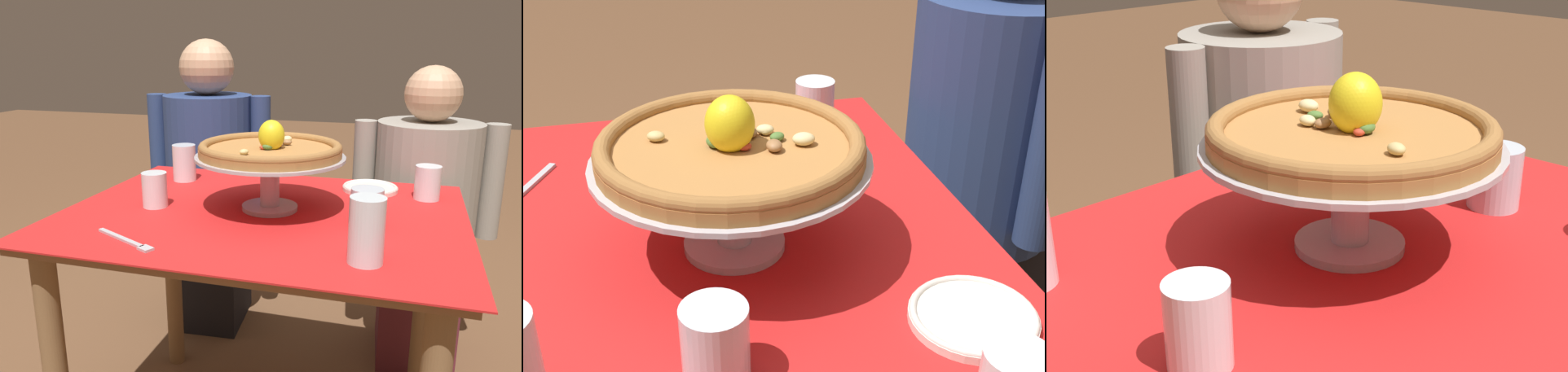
% 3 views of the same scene
% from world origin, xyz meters
% --- Properties ---
extents(dining_table, '(1.05, 0.82, 0.76)m').
position_xyz_m(dining_table, '(0.00, 0.00, 0.62)').
color(dining_table, olive).
rests_on(dining_table, ground).
extents(pizza_stand, '(0.40, 0.40, 0.15)m').
position_xyz_m(pizza_stand, '(0.01, 0.02, 0.87)').
color(pizza_stand, '#B7B7C1').
rests_on(pizza_stand, dining_table).
extents(pizza, '(0.38, 0.38, 0.09)m').
position_xyz_m(pizza, '(0.01, 0.02, 0.92)').
color(pizza, '#AD753D').
rests_on(pizza, pizza_stand).
extents(water_glass_front_right, '(0.07, 0.07, 0.14)m').
position_xyz_m(water_glass_front_right, '(0.29, -0.27, 0.82)').
color(water_glass_front_right, silver).
rests_on(water_glass_front_right, dining_table).
extents(water_glass_back_left, '(0.08, 0.08, 0.12)m').
position_xyz_m(water_glass_back_left, '(-0.34, 0.25, 0.81)').
color(water_glass_back_left, white).
rests_on(water_glass_back_left, dining_table).
extents(water_glass_side_left, '(0.07, 0.07, 0.10)m').
position_xyz_m(water_glass_side_left, '(-0.30, -0.04, 0.80)').
color(water_glass_side_left, white).
rests_on(water_glass_side_left, dining_table).
extents(water_glass_side_right, '(0.08, 0.08, 0.10)m').
position_xyz_m(water_glass_side_right, '(0.27, -0.05, 0.80)').
color(water_glass_side_right, silver).
rests_on(water_glass_side_right, dining_table).
extents(water_glass_back_right, '(0.07, 0.07, 0.10)m').
position_xyz_m(water_glass_back_right, '(0.42, 0.24, 0.80)').
color(water_glass_back_right, white).
rests_on(water_glass_back_right, dining_table).
extents(side_plate, '(0.17, 0.17, 0.02)m').
position_xyz_m(side_plate, '(0.26, 0.29, 0.76)').
color(side_plate, silver).
rests_on(side_plate, dining_table).
extents(dinner_fork, '(0.18, 0.10, 0.01)m').
position_xyz_m(dinner_fork, '(-0.23, -0.30, 0.76)').
color(dinner_fork, '#B7B7C1').
rests_on(dinner_fork, dining_table).
extents(diner_left, '(0.52, 0.38, 1.21)m').
position_xyz_m(diner_left, '(-0.43, 0.68, 0.60)').
color(diner_left, black).
rests_on(diner_left, ground).
extents(diner_right, '(0.53, 0.39, 1.12)m').
position_xyz_m(diner_right, '(0.43, 0.64, 0.55)').
color(diner_right, maroon).
rests_on(diner_right, ground).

